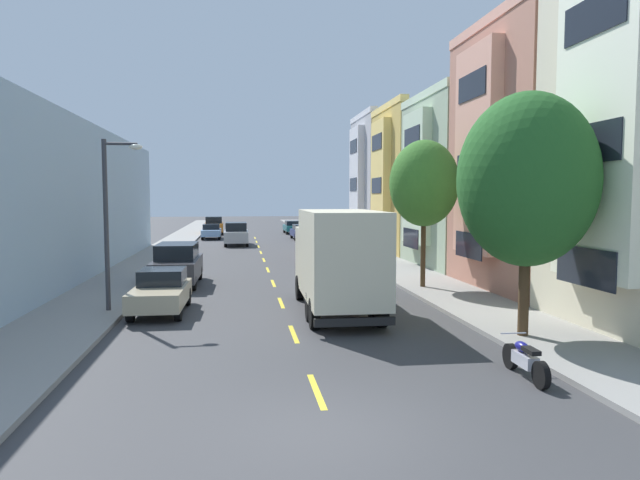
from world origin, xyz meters
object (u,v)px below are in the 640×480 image
parked_hatchback_champagne (161,291)px  street_tree_nearest (527,180)px  parked_pickup_white (312,237)px  delivery_box_truck (338,257)px  parked_sedan_teal (293,227)px  street_tree_second (424,184)px  parked_sedan_navy (302,232)px  parked_suv_orange (214,225)px  parked_pickup_red (331,246)px  moving_silver_sedan (236,234)px  street_lamp (111,210)px  parked_suv_charcoal (177,264)px  parked_motorcycle (525,360)px  parked_sedan_sky (211,231)px

parked_hatchback_champagne → street_tree_nearest: bearing=-26.9°
parked_hatchback_champagne → parked_pickup_white: bearing=70.9°
delivery_box_truck → parked_sedan_teal: size_ratio=1.58×
street_tree_second → parked_sedan_navy: bearing=93.8°
parked_suv_orange → parked_pickup_red: bearing=-71.9°
delivery_box_truck → moving_silver_sedan: bearing=97.1°
street_lamp → parked_suv_orange: 42.61m
street_lamp → parked_pickup_red: (10.30, 16.14, -2.78)m
parked_sedan_navy → parked_suv_orange: size_ratio=0.94×
parked_hatchback_champagne → parked_sedan_navy: size_ratio=0.89×
parked_pickup_red → parked_suv_charcoal: 13.18m
street_lamp → parked_hatchback_champagne: street_lamp is taller
parked_hatchback_champagne → parked_sedan_navy: 34.56m
parked_suv_orange → parked_hatchback_champagne: bearing=-90.1°
parked_sedan_teal → parked_motorcycle: 50.83m
parked_pickup_white → street_lamp: bearing=-112.4°
street_lamp → parked_suv_charcoal: street_lamp is taller
parked_pickup_red → delivery_box_truck: bearing=-98.5°
delivery_box_truck → street_tree_nearest: bearing=-42.9°
parked_suv_charcoal → moving_silver_sedan: bearing=83.1°
parked_pickup_white → parked_suv_orange: 19.82m
delivery_box_truck → parked_sedan_navy: 34.70m
street_tree_nearest → parked_sedan_sky: (-10.62, 40.89, -3.79)m
street_tree_nearest → moving_silver_sedan: (-8.20, 33.16, -3.55)m
delivery_box_truck → parked_suv_orange: (-6.06, 43.62, -1.02)m
street_tree_second → parked_suv_charcoal: (-10.81, 2.86, -3.66)m
parked_suv_charcoal → parked_pickup_white: (8.61, 18.27, -0.16)m
delivery_box_truck → parked_suv_orange: bearing=97.9°
parked_pickup_white → moving_silver_sedan: 6.79m
street_tree_nearest → parked_sedan_teal: 47.82m
delivery_box_truck → parked_motorcycle: delivery_box_truck is taller
street_lamp → delivery_box_truck: 7.97m
parked_sedan_teal → street_lamp: bearing=-103.7°
street_tree_nearest → delivery_box_truck: 6.78m
parked_sedan_teal → parked_motorcycle: parked_sedan_teal is taller
delivery_box_truck → parked_hatchback_champagne: 6.34m
parked_suv_orange → parked_sedan_teal: 8.63m
parked_suv_charcoal → parked_sedan_navy: size_ratio=1.06×
parked_suv_orange → parked_motorcycle: parked_suv_orange is taller
parked_pickup_white → parked_motorcycle: parked_pickup_white is taller
parked_pickup_white → parked_sedan_teal: (0.15, 17.64, -0.08)m
parked_pickup_red → parked_suv_orange: parked_suv_orange is taller
parked_hatchback_champagne → parked_motorcycle: 12.52m
moving_silver_sedan → parked_sedan_navy: bearing=42.7°
street_tree_nearest → parked_sedan_teal: bearing=92.5°
parked_sedan_sky → parked_pickup_white: size_ratio=0.85×
parked_suv_charcoal → parked_sedan_teal: bearing=76.3°
parked_motorcycle → moving_silver_sedan: bearing=100.2°
parked_sedan_navy → parked_sedan_teal: bearing=90.2°
delivery_box_truck → parked_sedan_navy: delivery_box_truck is taller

